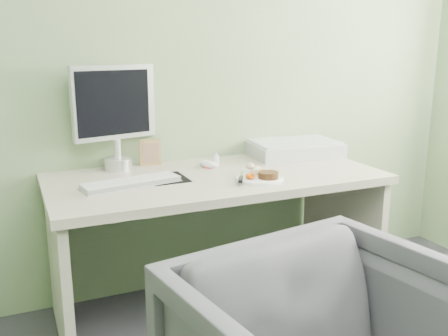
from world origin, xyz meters
name	(u,v)px	position (x,y,z in m)	size (l,w,h in m)	color
wall_back	(188,44)	(0.00, 2.00, 1.35)	(3.50, 3.50, 0.00)	gray
desk	(216,210)	(0.00, 1.62, 0.55)	(1.60, 0.75, 0.73)	#BFB4A0
plate	(259,179)	(0.15, 1.45, 0.74)	(0.22, 0.22, 0.01)	white
steak	(268,175)	(0.18, 1.42, 0.76)	(0.09, 0.09, 0.03)	black
potato_pile	(258,168)	(0.17, 1.52, 0.77)	(0.10, 0.07, 0.05)	tan
carrot_heap	(252,175)	(0.10, 1.45, 0.76)	(0.05, 0.04, 0.03)	#EC5704
steak_knife	(241,178)	(0.05, 1.44, 0.75)	(0.12, 0.19, 0.01)	silver
mousepad	(161,179)	(-0.27, 1.65, 0.73)	(0.24, 0.21, 0.00)	black
keyboard	(131,182)	(-0.42, 1.59, 0.75)	(0.43, 0.13, 0.02)	white
computer_mouse	(208,164)	(0.02, 1.78, 0.75)	(0.06, 0.11, 0.04)	white
photo_frame	(150,153)	(-0.24, 1.94, 0.80)	(0.11, 0.01, 0.14)	olive
eyedrop_bottle	(216,160)	(0.07, 1.79, 0.76)	(0.03, 0.03, 0.08)	white
scanner	(294,149)	(0.57, 1.84, 0.77)	(0.49, 0.33, 0.08)	#AAABB1
monitor	(115,111)	(-0.41, 1.94, 1.02)	(0.43, 0.16, 0.52)	silver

